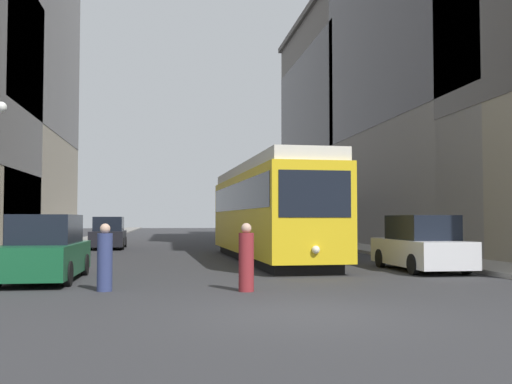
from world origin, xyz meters
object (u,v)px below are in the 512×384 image
(streetcar, at_px, (267,209))
(parked_car_left_mid, at_px, (46,250))
(transit_bus, at_px, (280,215))
(pedestrian_crossing_far, at_px, (246,259))
(parked_car_left_near, at_px, (109,234))
(parked_car_right_far, at_px, (421,245))
(pedestrian_crossing_near, at_px, (105,260))

(streetcar, relative_size, parked_car_left_mid, 3.01)
(transit_bus, height_order, pedestrian_crossing_far, transit_bus)
(transit_bus, relative_size, pedestrian_crossing_far, 7.32)
(streetcar, relative_size, parked_car_left_near, 2.85)
(parked_car_left_near, bearing_deg, streetcar, -57.24)
(pedestrian_crossing_far, bearing_deg, streetcar, 170.36)
(parked_car_right_far, bearing_deg, parked_car_left_mid, 7.26)
(pedestrian_crossing_near, bearing_deg, parked_car_right_far, 166.45)
(streetcar, xyz_separation_m, transit_bus, (2.96, 12.49, -0.15))
(transit_bus, height_order, parked_car_right_far, transit_bus)
(pedestrian_crossing_near, bearing_deg, parked_car_left_mid, -91.37)
(parked_car_left_near, relative_size, parked_car_left_mid, 1.06)
(streetcar, xyz_separation_m, pedestrian_crossing_far, (-2.21, -10.10, -1.35))
(pedestrian_crossing_far, bearing_deg, parked_car_left_near, -163.47)
(transit_bus, height_order, parked_car_left_near, transit_bus)
(parked_car_left_mid, relative_size, pedestrian_crossing_far, 2.96)
(parked_car_left_near, relative_size, pedestrian_crossing_near, 3.15)
(parked_car_left_mid, xyz_separation_m, parked_car_right_far, (11.58, 1.42, -0.00))
(parked_car_left_near, bearing_deg, transit_bus, 7.64)
(parked_car_left_mid, bearing_deg, streetcar, 43.54)
(streetcar, bearing_deg, pedestrian_crossing_near, -121.95)
(transit_bus, bearing_deg, parked_car_left_mid, -119.80)
(parked_car_left_near, bearing_deg, parked_car_right_far, -56.10)
(parked_car_right_far, height_order, pedestrian_crossing_near, parked_car_right_far)
(streetcar, height_order, pedestrian_crossing_near, streetcar)
(parked_car_left_near, xyz_separation_m, parked_car_left_mid, (0.00, -17.73, -0.00))
(parked_car_left_near, distance_m, pedestrian_crossing_far, 21.56)
(parked_car_left_mid, bearing_deg, parked_car_right_far, 7.43)
(transit_bus, distance_m, parked_car_left_mid, 21.99)
(parked_car_left_mid, bearing_deg, pedestrian_crossing_far, -31.41)
(parked_car_left_near, bearing_deg, pedestrian_crossing_near, -86.25)
(streetcar, bearing_deg, parked_car_right_far, -54.47)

